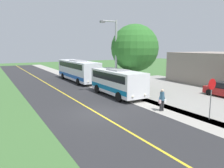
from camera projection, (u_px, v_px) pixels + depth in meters
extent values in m
plane|color=#3D6633|center=(96.00, 113.00, 16.93)|extent=(120.00, 120.00, 0.00)
cube|color=#28282B|center=(96.00, 113.00, 16.93)|extent=(8.00, 100.00, 0.01)
cube|color=#9E9991|center=(150.00, 104.00, 19.47)|extent=(2.40, 100.00, 0.01)
cube|color=gold|center=(96.00, 113.00, 16.93)|extent=(0.16, 100.00, 0.00)
cube|color=white|center=(118.00, 81.00, 22.64)|extent=(2.47, 7.33, 2.27)
cube|color=#0C72A5|center=(118.00, 87.00, 22.74)|extent=(2.51, 7.18, 0.44)
cube|color=black|center=(118.00, 76.00, 22.55)|extent=(2.51, 6.60, 0.70)
cube|color=gray|center=(118.00, 70.00, 22.45)|extent=(1.48, 2.20, 0.12)
cylinder|color=black|center=(140.00, 94.00, 21.47)|extent=(0.25, 0.90, 0.90)
cylinder|color=black|center=(119.00, 97.00, 20.27)|extent=(0.25, 0.90, 0.90)
cylinder|color=black|center=(116.00, 87.00, 25.36)|extent=(0.25, 0.90, 0.90)
cylinder|color=black|center=(97.00, 89.00, 24.16)|extent=(0.25, 0.90, 0.90)
sphere|color=#F2EACC|center=(145.00, 95.00, 19.95)|extent=(0.20, 0.20, 0.20)
sphere|color=#F2EACC|center=(133.00, 97.00, 19.29)|extent=(0.20, 0.20, 0.20)
cube|color=white|center=(78.00, 70.00, 32.29)|extent=(2.54, 10.64, 2.60)
cube|color=blue|center=(78.00, 75.00, 32.42)|extent=(2.58, 10.42, 0.44)
cube|color=black|center=(78.00, 65.00, 32.17)|extent=(2.58, 9.57, 0.70)
cube|color=gray|center=(78.00, 61.00, 32.07)|extent=(1.53, 3.19, 0.12)
cylinder|color=black|center=(96.00, 80.00, 30.29)|extent=(0.25, 0.90, 0.90)
cylinder|color=black|center=(78.00, 82.00, 29.05)|extent=(0.25, 0.90, 0.90)
cylinder|color=black|center=(78.00, 75.00, 35.94)|extent=(0.25, 0.90, 0.90)
cylinder|color=black|center=(63.00, 76.00, 34.69)|extent=(0.25, 0.90, 0.90)
sphere|color=#F2EACC|center=(98.00, 81.00, 28.22)|extent=(0.20, 0.20, 0.20)
sphere|color=#F2EACC|center=(88.00, 82.00, 27.54)|extent=(0.20, 0.20, 0.20)
cylinder|color=#262628|center=(163.00, 106.00, 17.38)|extent=(0.18, 0.18, 0.85)
cylinder|color=#262628|center=(161.00, 106.00, 17.29)|extent=(0.18, 0.18, 0.85)
cylinder|color=#335972|center=(162.00, 96.00, 17.21)|extent=(0.34, 0.34, 0.67)
sphere|color=beige|center=(162.00, 91.00, 17.13)|extent=(0.23, 0.23, 0.23)
cylinder|color=#335972|center=(164.00, 96.00, 17.29)|extent=(0.28, 0.10, 0.61)
cube|color=white|center=(165.00, 101.00, 17.36)|extent=(0.20, 0.12, 0.28)
cylinder|color=#335972|center=(160.00, 96.00, 17.11)|extent=(0.28, 0.10, 0.61)
cube|color=beige|center=(160.00, 102.00, 17.10)|extent=(0.20, 0.12, 0.28)
cylinder|color=slate|center=(210.00, 104.00, 15.14)|extent=(0.07, 0.07, 2.20)
cylinder|color=red|center=(212.00, 84.00, 14.89)|extent=(0.76, 0.03, 0.76)
cylinder|color=#9E9EA3|center=(116.00, 58.00, 23.41)|extent=(0.24, 0.24, 7.71)
cylinder|color=#9E9EA3|center=(109.00, 21.00, 22.40)|extent=(1.60, 0.14, 0.14)
cube|color=#59595B|center=(102.00, 22.00, 22.03)|extent=(0.50, 0.24, 0.20)
cylinder|color=black|center=(220.00, 91.00, 23.83)|extent=(0.24, 0.65, 0.64)
cylinder|color=black|center=(209.00, 92.00, 22.99)|extent=(0.24, 0.65, 0.64)
cylinder|color=brown|center=(134.00, 79.00, 24.99)|extent=(0.36, 0.36, 2.88)
sphere|color=#2D6B28|center=(135.00, 48.00, 24.42)|extent=(5.25, 5.25, 5.25)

